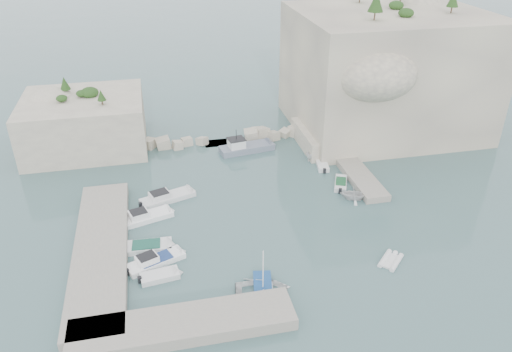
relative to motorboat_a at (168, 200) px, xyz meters
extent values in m
plane|color=#426364|center=(10.01, -7.96, 0.00)|extent=(400.00, 400.00, 0.00)
cube|color=beige|center=(33.01, 15.04, 8.50)|extent=(26.00, 22.00, 17.00)
cube|color=beige|center=(23.01, 10.04, 1.25)|extent=(8.00, 10.00, 2.50)
cube|color=beige|center=(-9.99, 17.04, 3.50)|extent=(16.00, 14.00, 7.00)
cube|color=#9E9689|center=(-6.99, -8.96, 0.55)|extent=(5.00, 24.00, 1.10)
cube|color=#9E9689|center=(0.01, -20.46, 0.55)|extent=(18.00, 4.00, 1.10)
cube|color=#9E9689|center=(23.51, 2.04, 0.40)|extent=(3.00, 16.00, 0.80)
cube|color=beige|center=(9.01, 14.04, 0.70)|extent=(28.00, 3.00, 1.40)
imported|color=white|center=(7.24, -17.46, 0.00)|extent=(5.42, 4.29, 1.01)
imported|color=silver|center=(21.05, -4.52, 0.00)|extent=(4.07, 3.80, 1.73)
imported|color=white|center=(20.56, 5.85, 0.00)|extent=(4.26, 1.78, 1.62)
cylinder|color=white|center=(7.24, -17.46, 2.61)|extent=(0.10, 0.10, 4.20)
cone|color=#1E4219|center=(28.01, 10.04, 19.27)|extent=(1.96, 1.96, 2.45)
cone|color=#1E4219|center=(-11.99, 19.04, 8.62)|extent=(1.40, 1.40, 1.75)
cone|color=#1E4219|center=(-6.99, 14.04, 8.30)|extent=(1.12, 1.12, 1.40)
camera|label=1|loc=(-0.55, -50.17, 30.37)|focal=35.00mm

